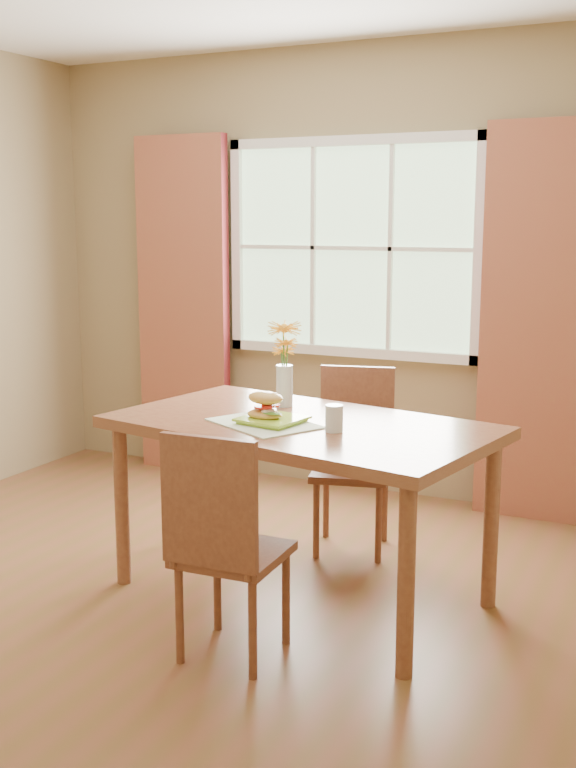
% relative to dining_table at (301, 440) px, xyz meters
% --- Properties ---
extents(room, '(4.24, 3.84, 2.74)m').
position_rel_dining_table_xyz_m(room, '(-0.41, -0.25, 0.63)').
color(room, brown).
rests_on(room, ground).
extents(window, '(1.62, 0.06, 1.32)m').
position_rel_dining_table_xyz_m(window, '(-0.41, 1.62, 0.78)').
color(window, '#A2CC9A').
rests_on(window, room).
extents(curtain_left, '(0.65, 0.08, 2.20)m').
position_rel_dining_table_xyz_m(curtain_left, '(-1.56, 1.53, 0.38)').
color(curtain_left, maroon).
rests_on(curtain_left, room).
extents(curtain_right, '(0.65, 0.08, 2.20)m').
position_rel_dining_table_xyz_m(curtain_right, '(0.74, 1.53, 0.38)').
color(curtain_right, maroon).
rests_on(curtain_right, room).
extents(dining_table, '(1.79, 1.21, 0.80)m').
position_rel_dining_table_xyz_m(dining_table, '(0.00, 0.00, 0.00)').
color(dining_table, brown).
rests_on(dining_table, room).
extents(chair_near, '(0.40, 0.40, 0.92)m').
position_rel_dining_table_xyz_m(chair_near, '(0.00, -0.70, -0.22)').
color(chair_near, brown).
rests_on(chair_near, room).
extents(chair_far, '(0.47, 0.47, 0.92)m').
position_rel_dining_table_xyz_m(chair_far, '(-0.02, 0.70, -0.21)').
color(chair_far, brown).
rests_on(chair_far, room).
extents(placemat, '(0.55, 0.50, 0.01)m').
position_rel_dining_table_xyz_m(placemat, '(-0.12, -0.11, 0.09)').
color(placemat, '#E2ECC8').
rests_on(placemat, dining_table).
extents(plate, '(0.29, 0.29, 0.01)m').
position_rel_dining_table_xyz_m(plate, '(-0.09, -0.09, 0.10)').
color(plate, '#98C731').
rests_on(plate, placemat).
extents(croissant_sandwich, '(0.18, 0.12, 0.12)m').
position_rel_dining_table_xyz_m(croissant_sandwich, '(-0.12, -0.10, 0.16)').
color(croissant_sandwich, '#E5AD4E').
rests_on(croissant_sandwich, plate).
extents(water_glass, '(0.08, 0.08, 0.11)m').
position_rel_dining_table_xyz_m(water_glass, '(0.20, -0.11, 0.14)').
color(water_glass, silver).
rests_on(water_glass, dining_table).
extents(flower_vase, '(0.16, 0.16, 0.40)m').
position_rel_dining_table_xyz_m(flower_vase, '(-0.21, 0.26, 0.33)').
color(flower_vase, silver).
rests_on(flower_vase, dining_table).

